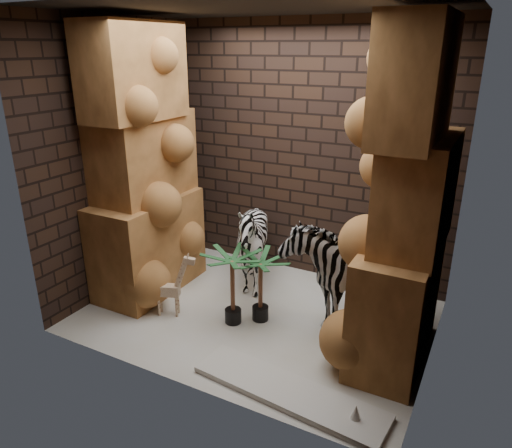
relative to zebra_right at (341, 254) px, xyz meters
The scene contains 14 objects.
floor 1.12m from the zebra_right, 149.76° to the right, with size 3.50×3.50×0.00m, color silver.
ceiling 2.45m from the zebra_right, 149.76° to the right, with size 3.50×3.50×0.00m, color black.
wall_back 1.36m from the zebra_right, 132.83° to the left, with size 3.50×3.50×0.00m, color black.
wall_front 2.01m from the zebra_right, 114.01° to the right, with size 3.50×3.50×0.00m, color black.
wall_left 2.66m from the zebra_right, behind, with size 3.00×3.00×0.00m, color black.
wall_right 1.35m from the zebra_right, 23.73° to the right, with size 3.00×3.00×0.00m, color black.
rock_pillar_left 2.34m from the zebra_right, 168.48° to the right, with size 0.68×1.30×3.00m, color #C28144, non-canonical shape.
rock_pillar_right 1.13m from the zebra_right, 33.30° to the right, with size 0.58×1.25×3.00m, color #C28144, non-canonical shape.
zebra_right is the anchor object (origin of this frame).
zebra_left 1.09m from the zebra_right, behind, with size 0.92×1.14×1.03m, color white.
giraffe_toy 1.83m from the zebra_right, 151.81° to the right, with size 0.38×0.13×0.74m, color #D4B48E, non-canonical shape.
palm_front 0.89m from the zebra_right, 144.66° to the right, with size 0.36×0.36×0.74m, color #194526, non-canonical shape.
palm_back 1.16m from the zebra_right, 143.71° to the right, with size 0.36×0.36×0.79m, color #194526, non-canonical shape.
surfboard 1.55m from the zebra_right, 87.72° to the right, with size 1.66×0.41×0.05m, color silver.
Camera 1 is at (2.04, -3.86, 2.69)m, focal length 33.20 mm.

